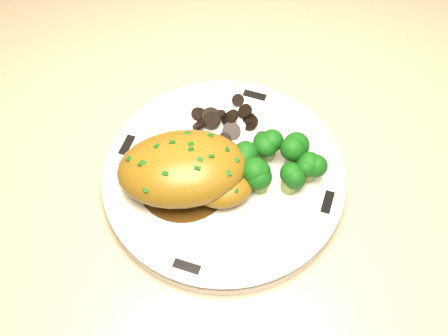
{
  "coord_description": "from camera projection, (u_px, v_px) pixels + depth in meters",
  "views": [
    {
      "loc": [
        -0.78,
        1.34,
        1.36
      ],
      "look_at": [
        -0.76,
        1.65,
        0.87
      ],
      "focal_mm": 45.0,
      "sensor_mm": 36.0,
      "label": 1
    }
  ],
  "objects": [
    {
      "name": "rim_accent_0",
      "position": [
        255.0,
        95.0,
        0.65
      ],
      "size": [
        0.03,
        0.02,
        0.0
      ],
      "primitive_type": "cube",
      "rotation": [
        0.0,
        0.0,
        2.73
      ],
      "color": "black",
      "rests_on": "plate"
    },
    {
      "name": "mushroom_pile",
      "position": [
        229.0,
        124.0,
        0.62
      ],
      "size": [
        0.08,
        0.06,
        0.02
      ],
      "color": "black",
      "rests_on": "plate"
    },
    {
      "name": "plate",
      "position": [
        224.0,
        177.0,
        0.6
      ],
      "size": [
        0.33,
        0.33,
        0.02
      ],
      "primitive_type": "cylinder",
      "rotation": [
        0.0,
        0.0,
        0.38
      ],
      "color": "silver",
      "rests_on": "counter"
    },
    {
      "name": "gravy_pool",
      "position": [
        184.0,
        181.0,
        0.58
      ],
      "size": [
        0.1,
        0.1,
        0.0
      ],
      "primitive_type": "cylinder",
      "color": "#3A230A",
      "rests_on": "plate"
    },
    {
      "name": "chicken_breast",
      "position": [
        187.0,
        171.0,
        0.56
      ],
      "size": [
        0.14,
        0.09,
        0.05
      ],
      "rotation": [
        0.0,
        0.0,
        0.03
      ],
      "color": "brown",
      "rests_on": "plate"
    },
    {
      "name": "rim_accent_1",
      "position": [
        127.0,
        145.0,
        0.61
      ],
      "size": [
        0.02,
        0.03,
        0.0
      ],
      "primitive_type": "cube",
      "rotation": [
        0.0,
        0.0,
        4.3
      ],
      "color": "black",
      "rests_on": "plate"
    },
    {
      "name": "rim_accent_3",
      "position": [
        328.0,
        202.0,
        0.57
      ],
      "size": [
        0.02,
        0.03,
        0.0
      ],
      "primitive_type": "cube",
      "rotation": [
        0.0,
        0.0,
        7.44
      ],
      "color": "black",
      "rests_on": "plate"
    },
    {
      "name": "broccoli_florets",
      "position": [
        278.0,
        163.0,
        0.57
      ],
      "size": [
        0.09,
        0.07,
        0.04
      ],
      "rotation": [
        0.0,
        0.0,
        -0.41
      ],
      "color": "olive",
      "rests_on": "plate"
    },
    {
      "name": "rim_accent_2",
      "position": [
        187.0,
        267.0,
        0.53
      ],
      "size": [
        0.03,
        0.02,
        0.0
      ],
      "primitive_type": "cube",
      "rotation": [
        0.0,
        0.0,
        5.87
      ],
      "color": "black",
      "rests_on": "plate"
    }
  ]
}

